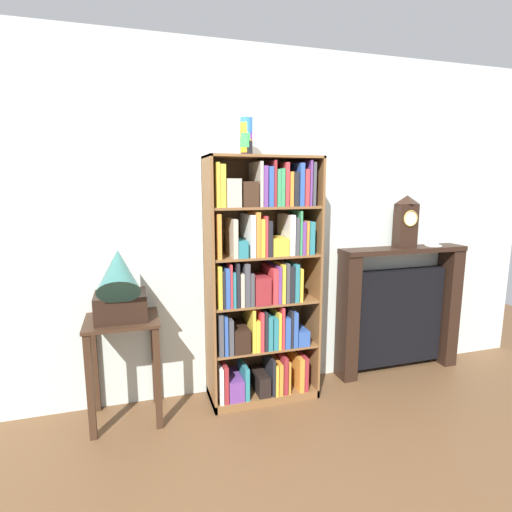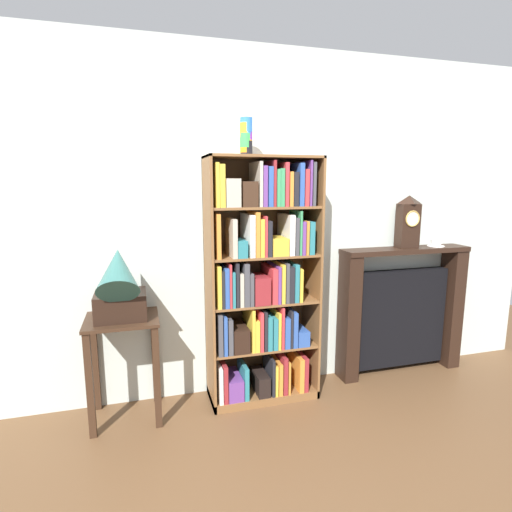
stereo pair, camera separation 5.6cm
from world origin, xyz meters
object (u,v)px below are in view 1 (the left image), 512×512
object	(u,v)px
bookshelf	(261,285)
cup_stack	(246,137)
side_table_left	(124,349)
fireplace_mantel	(398,311)
gramophone	(119,286)
teacup_with_saucer	(433,243)
mantel_clock	(406,221)

from	to	relation	value
bookshelf	cup_stack	bearing A→B (deg)	-172.83
side_table_left	fireplace_mantel	xyz separation A→B (m)	(2.28, 0.12, 0.02)
gramophone	fireplace_mantel	size ratio (longest dim) A/B	0.50
bookshelf	cup_stack	size ratio (longest dim) A/B	7.27
gramophone	teacup_with_saucer	xyz separation A→B (m)	(2.57, 0.16, 0.15)
fireplace_mantel	mantel_clock	size ratio (longest dim) A/B	2.61
bookshelf	gramophone	bearing A→B (deg)	-175.27
cup_stack	fireplace_mantel	xyz separation A→B (m)	(1.40, 0.11, -1.40)
bookshelf	cup_stack	world-z (taller)	cup_stack
side_table_left	mantel_clock	world-z (taller)	mantel_clock
bookshelf	mantel_clock	world-z (taller)	bookshelf
fireplace_mantel	teacup_with_saucer	size ratio (longest dim) A/B	7.96
mantel_clock	teacup_with_saucer	world-z (taller)	mantel_clock
cup_stack	teacup_with_saucer	bearing A→B (deg)	3.24
bookshelf	side_table_left	distance (m)	1.05
cup_stack	fireplace_mantel	distance (m)	1.99
side_table_left	fireplace_mantel	distance (m)	2.28
side_table_left	fireplace_mantel	world-z (taller)	fireplace_mantel
bookshelf	gramophone	distance (m)	0.99
side_table_left	gramophone	distance (m)	0.46
fireplace_mantel	mantel_clock	distance (m)	0.78
fireplace_mantel	teacup_with_saucer	world-z (taller)	teacup_with_saucer
cup_stack	teacup_with_saucer	xyz separation A→B (m)	(1.70, 0.10, -0.82)
cup_stack	teacup_with_saucer	size ratio (longest dim) A/B	1.76
side_table_left	mantel_clock	distance (m)	2.42
teacup_with_saucer	fireplace_mantel	bearing A→B (deg)	176.47
bookshelf	teacup_with_saucer	world-z (taller)	bookshelf
side_table_left	mantel_clock	size ratio (longest dim) A/B	1.69
fireplace_mantel	cup_stack	bearing A→B (deg)	-175.33
bookshelf	gramophone	world-z (taller)	bookshelf
side_table_left	teacup_with_saucer	xyz separation A→B (m)	(2.57, 0.10, 0.60)
fireplace_mantel	mantel_clock	world-z (taller)	mantel_clock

